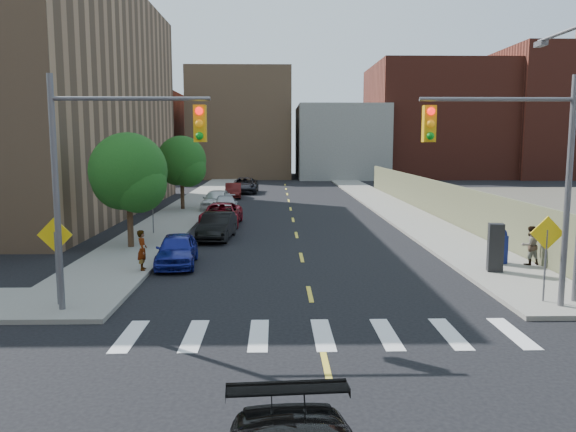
{
  "coord_description": "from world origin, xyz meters",
  "views": [
    {
      "loc": [
        -1.15,
        -10.31,
        5.09
      ],
      "look_at": [
        -0.62,
        12.92,
        2.0
      ],
      "focal_mm": 35.0,
      "sensor_mm": 36.0,
      "label": 1
    }
  ],
  "objects_px": {
    "parked_car_maroon": "(233,191)",
    "pedestrian_west": "(142,250)",
    "parked_car_white": "(217,200)",
    "payphone": "(495,247)",
    "pedestrian_east": "(530,245)",
    "parked_car_black": "(217,226)",
    "parked_car_blue": "(177,250)",
    "parked_car_silver": "(225,205)",
    "parked_car_grey": "(245,185)",
    "mailbox": "(498,246)",
    "parked_car_red": "(221,214)"
  },
  "relations": [
    {
      "from": "parked_car_maroon",
      "to": "pedestrian_west",
      "type": "bearing_deg",
      "value": -96.03
    },
    {
      "from": "parked_car_white",
      "to": "payphone",
      "type": "height_order",
      "value": "payphone"
    },
    {
      "from": "payphone",
      "to": "pedestrian_east",
      "type": "bearing_deg",
      "value": 42.04
    },
    {
      "from": "parked_car_black",
      "to": "parked_car_white",
      "type": "bearing_deg",
      "value": 100.67
    },
    {
      "from": "parked_car_blue",
      "to": "parked_car_black",
      "type": "xyz_separation_m",
      "value": [
        1.01,
        6.29,
        0.03
      ]
    },
    {
      "from": "parked_car_blue",
      "to": "parked_car_maroon",
      "type": "height_order",
      "value": "parked_car_maroon"
    },
    {
      "from": "parked_car_silver",
      "to": "parked_car_maroon",
      "type": "height_order",
      "value": "parked_car_maroon"
    },
    {
      "from": "pedestrian_east",
      "to": "payphone",
      "type": "bearing_deg",
      "value": 19.49
    },
    {
      "from": "pedestrian_west",
      "to": "parked_car_black",
      "type": "bearing_deg",
      "value": -26.81
    },
    {
      "from": "payphone",
      "to": "pedestrian_west",
      "type": "bearing_deg",
      "value": -171.43
    },
    {
      "from": "parked_car_grey",
      "to": "parked_car_black",
      "type": "bearing_deg",
      "value": -89.2
    },
    {
      "from": "parked_car_silver",
      "to": "mailbox",
      "type": "bearing_deg",
      "value": -58.58
    },
    {
      "from": "parked_car_blue",
      "to": "parked_car_white",
      "type": "relative_size",
      "value": 0.85
    },
    {
      "from": "parked_car_white",
      "to": "mailbox",
      "type": "relative_size",
      "value": 3.11
    },
    {
      "from": "parked_car_blue",
      "to": "parked_car_black",
      "type": "distance_m",
      "value": 6.37
    },
    {
      "from": "pedestrian_west",
      "to": "parked_car_silver",
      "type": "bearing_deg",
      "value": -16.44
    },
    {
      "from": "payphone",
      "to": "parked_car_white",
      "type": "bearing_deg",
      "value": 132.63
    },
    {
      "from": "parked_car_silver",
      "to": "parked_car_maroon",
      "type": "bearing_deg",
      "value": 86.72
    },
    {
      "from": "parked_car_silver",
      "to": "pedestrian_west",
      "type": "height_order",
      "value": "pedestrian_west"
    },
    {
      "from": "parked_car_blue",
      "to": "mailbox",
      "type": "xyz_separation_m",
      "value": [
        13.16,
        -0.49,
        0.2
      ]
    },
    {
      "from": "parked_car_grey",
      "to": "parked_car_blue",
      "type": "bearing_deg",
      "value": -90.96
    },
    {
      "from": "parked_car_red",
      "to": "pedestrian_west",
      "type": "bearing_deg",
      "value": -97.41
    },
    {
      "from": "parked_car_maroon",
      "to": "pedestrian_west",
      "type": "relative_size",
      "value": 2.6
    },
    {
      "from": "mailbox",
      "to": "payphone",
      "type": "relative_size",
      "value": 0.8
    },
    {
      "from": "parked_car_blue",
      "to": "pedestrian_west",
      "type": "distance_m",
      "value": 1.77
    },
    {
      "from": "parked_car_red",
      "to": "parked_car_maroon",
      "type": "bearing_deg",
      "value": 92.81
    },
    {
      "from": "parked_car_white",
      "to": "pedestrian_east",
      "type": "bearing_deg",
      "value": -48.26
    },
    {
      "from": "parked_car_white",
      "to": "mailbox",
      "type": "height_order",
      "value": "mailbox"
    },
    {
      "from": "parked_car_grey",
      "to": "pedestrian_west",
      "type": "relative_size",
      "value": 3.52
    },
    {
      "from": "parked_car_blue",
      "to": "parked_car_white",
      "type": "xyz_separation_m",
      "value": [
        -0.29,
        18.67,
        0.12
      ]
    },
    {
      "from": "parked_car_blue",
      "to": "parked_car_silver",
      "type": "bearing_deg",
      "value": 84.15
    },
    {
      "from": "parked_car_white",
      "to": "pedestrian_east",
      "type": "height_order",
      "value": "pedestrian_east"
    },
    {
      "from": "parked_car_silver",
      "to": "payphone",
      "type": "distance_m",
      "value": 22.32
    },
    {
      "from": "parked_car_blue",
      "to": "parked_car_red",
      "type": "distance_m",
      "value": 11.16
    },
    {
      "from": "mailbox",
      "to": "pedestrian_east",
      "type": "bearing_deg",
      "value": -23.64
    },
    {
      "from": "parked_car_black",
      "to": "pedestrian_west",
      "type": "xyz_separation_m",
      "value": [
        -2.1,
        -7.66,
        0.23
      ]
    },
    {
      "from": "parked_car_maroon",
      "to": "pedestrian_west",
      "type": "height_order",
      "value": "pedestrian_west"
    },
    {
      "from": "parked_car_red",
      "to": "pedestrian_east",
      "type": "distance_m",
      "value": 18.06
    },
    {
      "from": "parked_car_white",
      "to": "parked_car_grey",
      "type": "relative_size",
      "value": 0.83
    },
    {
      "from": "parked_car_grey",
      "to": "pedestrian_west",
      "type": "bearing_deg",
      "value": -92.69
    },
    {
      "from": "parked_car_black",
      "to": "parked_car_silver",
      "type": "bearing_deg",
      "value": 97.44
    },
    {
      "from": "parked_car_blue",
      "to": "pedestrian_east",
      "type": "relative_size",
      "value": 2.47
    },
    {
      "from": "parked_car_blue",
      "to": "parked_car_black",
      "type": "bearing_deg",
      "value": 76.68
    },
    {
      "from": "parked_car_blue",
      "to": "mailbox",
      "type": "height_order",
      "value": "mailbox"
    },
    {
      "from": "parked_car_blue",
      "to": "parked_car_black",
      "type": "height_order",
      "value": "parked_car_black"
    },
    {
      "from": "parked_car_blue",
      "to": "parked_car_silver",
      "type": "distance_m",
      "value": 16.93
    },
    {
      "from": "parked_car_red",
      "to": "pedestrian_east",
      "type": "xyz_separation_m",
      "value": [
        13.55,
        -11.93,
        0.25
      ]
    },
    {
      "from": "parked_car_maroon",
      "to": "mailbox",
      "type": "xyz_separation_m",
      "value": [
        12.91,
        -28.49,
        0.2
      ]
    },
    {
      "from": "parked_car_red",
      "to": "parked_car_silver",
      "type": "height_order",
      "value": "parked_car_red"
    },
    {
      "from": "parked_car_silver",
      "to": "parked_car_grey",
      "type": "distance_m",
      "value": 16.17
    }
  ]
}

